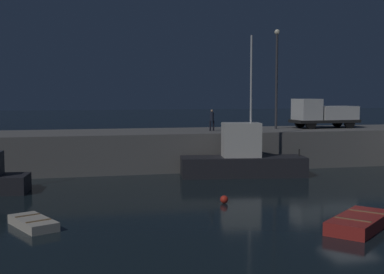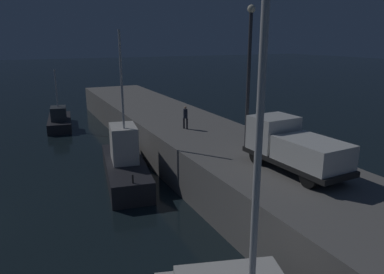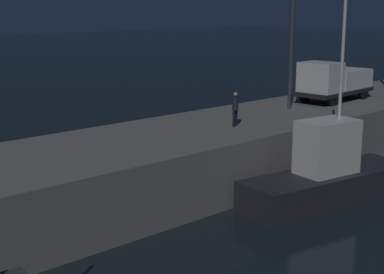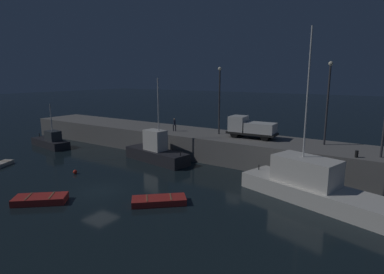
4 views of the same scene
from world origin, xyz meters
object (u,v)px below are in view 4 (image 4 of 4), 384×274
Objects in this scene: fishing_boat_white at (51,141)px; bollard_central at (357,154)px; fishing_trawler_red at (156,152)px; dockworker at (174,124)px; utility_truck at (251,127)px; rowboat_white_mid at (159,201)px; dinghy_red_small at (1,164)px; lamp_post_east at (328,97)px; lamp_post_west at (219,96)px; mooring_buoy_near at (75,172)px; fishing_boat_blue at (315,187)px; dinghy_orange_near at (40,199)px.

fishing_boat_white is 11.76× the size of bollard_central.
dockworker is (-0.85, 4.77, 2.57)m from fishing_trawler_red.
rowboat_white_mid is at bearing -93.60° from utility_truck.
fishing_boat_white reaches higher than dinghy_red_small.
dockworker is 21.29m from bollard_central.
lamp_post_east is 8.70m from utility_truck.
lamp_post_west is (18.09, 17.00, 7.29)m from dinghy_red_small.
mooring_buoy_near is at bearing -121.63° from lamp_post_west.
lamp_post_west is 0.95× the size of lamp_post_east.
fishing_boat_blue reaches higher than rowboat_white_mid.
bollard_central is (2.19, 5.15, 1.88)m from fishing_boat_blue.
fishing_boat_white is 0.86× the size of lamp_post_east.
dockworker is (-1.04, 19.18, 3.46)m from dinghy_orange_near.
dinghy_red_small is (-13.15, -10.95, -0.97)m from fishing_trawler_red.
fishing_boat_blue is 16.84m from lamp_post_west.
fishing_trawler_red reaches higher than mooring_buoy_near.
bollard_central is (12.23, 12.26, 2.85)m from rowboat_white_mid.
utility_truck is at bearing 86.40° from rowboat_white_mid.
fishing_boat_white is 1.79× the size of dinghy_orange_near.
fishing_boat_white is 17.45× the size of mooring_buoy_near.
mooring_buoy_near is 13.80m from dockworker.
lamp_post_west reaches higher than dockworker.
utility_truck is (9.08, 5.97, 2.86)m from fishing_trawler_red.
rowboat_white_mid is at bearing 32.12° from dinghy_orange_near.
dinghy_red_small is at bearing -175.91° from rowboat_white_mid.
dinghy_orange_near is at bearing -14.50° from dinghy_red_small.
fishing_boat_blue reaches higher than utility_truck.
lamp_post_west is 4.89× the size of dockworker.
lamp_post_east reaches higher than dockworker.
dinghy_orange_near is 26.66m from bollard_central.
mooring_buoy_near is at bearing 16.33° from dinghy_red_small.
fishing_boat_white is 14.65m from mooring_buoy_near.
rowboat_white_mid is at bearing -57.75° from dockworker.
bollard_central is (37.55, 5.07, 2.33)m from fishing_boat_white.
bollard_central reaches higher than dinghy_red_small.
dinghy_orange_near is 0.71× the size of utility_truck.
dockworker reaches higher than dinghy_red_small.
utility_truck is at bearing 47.67° from mooring_buoy_near.
fishing_trawler_red is at bearing -146.68° from utility_truck.
bollard_central is at bearing 40.54° from dinghy_orange_near.
fishing_boat_white is 37.96m from bollard_central.
dinghy_red_small is 7.24× the size of mooring_buoy_near.
lamp_post_east is at bearing 51.65° from dinghy_orange_near.
dinghy_red_small is at bearing -157.64° from bollard_central.
fishing_boat_blue is 32.35× the size of mooring_buoy_near.
utility_truck is (0.97, 15.40, 3.76)m from rowboat_white_mid.
fishing_trawler_red is at bearing -158.25° from lamp_post_east.
dinghy_red_small is 36.33m from bollard_central.
fishing_boat_white reaches higher than rowboat_white_mid.
fishing_trawler_red is at bearing -129.26° from lamp_post_west.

